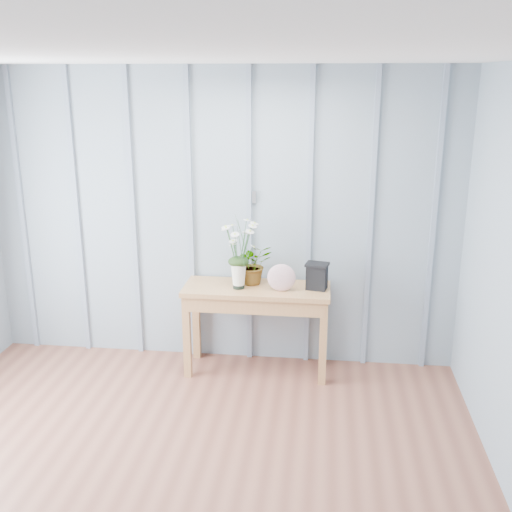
# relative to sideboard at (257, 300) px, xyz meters

# --- Properties ---
(room_shell) EXTENTS (4.00, 4.50, 2.50)m
(room_shell) POSITION_rel_sideboard_xyz_m (-0.34, -1.08, 1.35)
(room_shell) COLOR #8B9CA9
(room_shell) RESTS_ON ground
(sideboard) EXTENTS (1.20, 0.45, 0.75)m
(sideboard) POSITION_rel_sideboard_xyz_m (0.00, 0.00, 0.00)
(sideboard) COLOR #AD7A46
(sideboard) RESTS_ON ground
(daisy_vase) EXTENTS (0.41, 0.31, 0.58)m
(daisy_vase) POSITION_rel_sideboard_xyz_m (-0.14, -0.05, 0.48)
(daisy_vase) COLOR black
(daisy_vase) RESTS_ON sideboard
(spider_plant) EXTENTS (0.38, 0.36, 0.34)m
(spider_plant) POSITION_rel_sideboard_xyz_m (-0.04, 0.09, 0.28)
(spider_plant) COLOR #193211
(spider_plant) RESTS_ON sideboard
(felt_disc_vessel) EXTENTS (0.23, 0.07, 0.23)m
(felt_disc_vessel) POSITION_rel_sideboard_xyz_m (0.21, -0.08, 0.23)
(felt_disc_vessel) COLOR #9C526E
(felt_disc_vessel) RESTS_ON sideboard
(carved_box) EXTENTS (0.20, 0.17, 0.22)m
(carved_box) POSITION_rel_sideboard_xyz_m (0.49, 0.01, 0.23)
(carved_box) COLOR black
(carved_box) RESTS_ON sideboard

